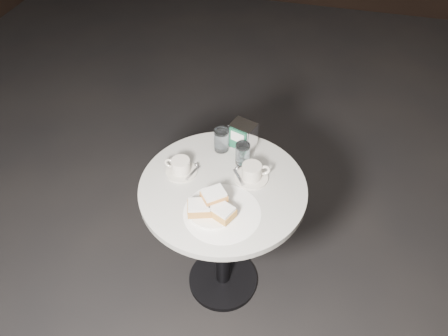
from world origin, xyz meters
The scene contains 9 objects.
ground centered at (0.00, 0.00, 0.00)m, with size 7.00×7.00×0.00m, color black.
cafe_table centered at (0.00, 0.00, 0.55)m, with size 0.70×0.70×0.74m.
sugar_spill centered at (0.03, -0.14, 0.75)m, with size 0.31×0.31×0.00m, color white.
beignet_plate centered at (-0.01, -0.15, 0.78)m, with size 0.20×0.18×0.09m.
coffee_cup_left centered at (-0.19, 0.03, 0.78)m, with size 0.15×0.14×0.07m.
coffee_cup_right centered at (0.11, 0.07, 0.78)m, with size 0.18×0.18×0.07m.
water_glass_left centered at (-0.06, 0.22, 0.80)m, with size 0.09×0.09×0.11m.
water_glass_right centered at (0.05, 0.16, 0.79)m, with size 0.07×0.07×0.10m.
napkin_dispenser centered at (0.02, 0.26, 0.81)m, with size 0.13×0.11×0.12m.
Camera 1 is at (0.31, -1.19, 2.07)m, focal length 35.00 mm.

